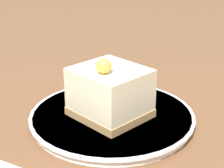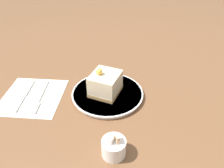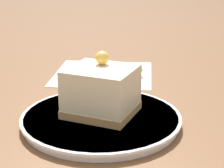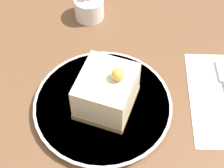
{
  "view_description": "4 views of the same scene",
  "coord_description": "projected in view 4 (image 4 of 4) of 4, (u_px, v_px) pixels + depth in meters",
  "views": [
    {
      "loc": [
        0.49,
        0.22,
        0.27
      ],
      "look_at": [
        0.02,
        -0.01,
        0.06
      ],
      "focal_mm": 60.0,
      "sensor_mm": 36.0,
      "label": 1
    },
    {
      "loc": [
        -0.01,
        0.6,
        0.48
      ],
      "look_at": [
        0.01,
        0.01,
        0.05
      ],
      "focal_mm": 35.0,
      "sensor_mm": 36.0,
      "label": 2
    },
    {
      "loc": [
        -0.5,
        -0.05,
        0.25
      ],
      "look_at": [
        0.04,
        -0.02,
        0.06
      ],
      "focal_mm": 60.0,
      "sensor_mm": 36.0,
      "label": 3
    },
    {
      "loc": [
        0.04,
        -0.37,
        0.57
      ],
      "look_at": [
        0.05,
        0.01,
        0.06
      ],
      "focal_mm": 60.0,
      "sensor_mm": 36.0,
      "label": 4
    }
  ],
  "objects": [
    {
      "name": "plate",
      "position": [
        103.0,
        104.0,
        0.68
      ],
      "size": [
        0.25,
        0.25,
        0.01
      ],
      "color": "white",
      "rests_on": "ground_plane"
    },
    {
      "name": "cake_slice",
      "position": [
        106.0,
        92.0,
        0.64
      ],
      "size": [
        0.12,
        0.13,
        0.1
      ],
      "rotation": [
        0.0,
        0.0,
        -0.35
      ],
      "color": "#AD8451",
      "rests_on": "plate"
    },
    {
      "name": "ground_plane",
      "position": [
        86.0,
        108.0,
        0.68
      ],
      "size": [
        4.0,
        4.0,
        0.0
      ],
      "primitive_type": "plane",
      "color": "brown"
    },
    {
      "name": "sugar_bowl",
      "position": [
        89.0,
        7.0,
        0.81
      ],
      "size": [
        0.06,
        0.06,
        0.07
      ],
      "color": "white",
      "rests_on": "ground_plane"
    }
  ]
}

